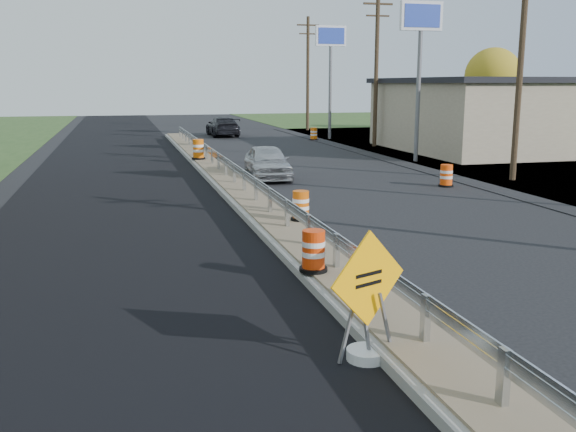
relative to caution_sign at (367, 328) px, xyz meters
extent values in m
plane|color=black|center=(0.90, 5.97, -0.49)|extent=(140.00, 140.00, 0.00)
cube|color=black|center=(-3.50, 15.97, -0.49)|extent=(7.20, 120.00, 0.01)
cube|color=gray|center=(0.90, 13.97, -0.40)|extent=(1.60, 55.00, 0.18)
cube|color=brown|center=(0.90, 13.97, -0.29)|extent=(1.25, 55.00, 0.05)
cube|color=silver|center=(0.90, -2.03, 0.09)|extent=(0.10, 0.15, 0.70)
cube|color=silver|center=(0.90, -0.03, 0.09)|extent=(0.10, 0.15, 0.70)
cube|color=silver|center=(0.90, 1.97, 0.09)|extent=(0.10, 0.15, 0.70)
cube|color=silver|center=(0.90, 3.97, 0.09)|extent=(0.10, 0.15, 0.70)
cube|color=silver|center=(0.90, 5.97, 0.09)|extent=(0.10, 0.15, 0.70)
cube|color=silver|center=(0.90, 7.97, 0.09)|extent=(0.10, 0.15, 0.70)
cube|color=silver|center=(0.90, 9.97, 0.09)|extent=(0.10, 0.15, 0.70)
cube|color=silver|center=(0.90, 11.97, 0.09)|extent=(0.10, 0.15, 0.70)
cube|color=silver|center=(0.90, 13.97, 0.09)|extent=(0.10, 0.15, 0.70)
cube|color=silver|center=(0.90, 15.97, 0.09)|extent=(0.10, 0.15, 0.70)
cube|color=silver|center=(0.90, 17.97, 0.09)|extent=(0.10, 0.15, 0.70)
cube|color=silver|center=(0.90, 19.97, 0.09)|extent=(0.10, 0.15, 0.70)
cube|color=silver|center=(0.90, 21.97, 0.09)|extent=(0.10, 0.15, 0.70)
cube|color=silver|center=(0.90, 23.97, 0.09)|extent=(0.10, 0.15, 0.70)
cube|color=silver|center=(0.90, 25.97, 0.09)|extent=(0.10, 0.15, 0.70)
cube|color=silver|center=(0.90, 27.97, 0.09)|extent=(0.10, 0.15, 0.70)
cube|color=silver|center=(0.90, 29.97, 0.09)|extent=(0.10, 0.15, 0.70)
cube|color=silver|center=(0.90, 31.97, 0.09)|extent=(0.10, 0.15, 0.70)
cube|color=silver|center=(0.90, 33.97, 0.09)|extent=(0.10, 0.15, 0.70)
cube|color=silver|center=(0.90, 35.97, 0.09)|extent=(0.10, 0.15, 0.70)
cube|color=silver|center=(0.90, 37.97, 0.09)|extent=(0.10, 0.15, 0.70)
cube|color=silver|center=(0.90, 14.97, 0.29)|extent=(0.04, 46.00, 0.34)
cube|color=silver|center=(0.90, 14.97, 0.21)|extent=(0.06, 46.00, 0.03)
cube|color=silver|center=(0.90, 14.97, 0.37)|extent=(0.06, 46.00, 0.03)
cube|color=tan|center=(21.90, 25.97, 1.51)|extent=(18.00, 12.00, 4.00)
cube|color=black|center=(21.90, 25.97, 3.63)|extent=(18.50, 12.50, 0.30)
cube|color=black|center=(12.95, 25.97, 1.11)|extent=(0.08, 7.20, 2.20)
cylinder|color=slate|center=(11.40, 21.97, 2.91)|extent=(0.22, 0.22, 6.80)
cube|color=white|center=(11.40, 21.97, 6.71)|extent=(2.20, 0.25, 1.40)
cube|color=#263FB2|center=(11.40, 21.97, 6.71)|extent=(1.90, 0.30, 1.10)
cylinder|color=slate|center=(11.40, 35.97, 2.91)|extent=(0.22, 0.22, 6.80)
cube|color=white|center=(11.40, 35.97, 6.71)|extent=(2.20, 0.25, 1.40)
cube|color=#263FB2|center=(11.40, 35.97, 6.71)|extent=(1.90, 0.30, 1.10)
cylinder|color=#473523|center=(12.40, 14.97, 4.21)|extent=(0.26, 0.26, 9.40)
cylinder|color=#473523|center=(12.40, 29.97, 4.21)|extent=(0.26, 0.26, 9.40)
cube|color=#473523|center=(12.40, 29.97, 8.21)|extent=(1.90, 0.12, 0.12)
cube|color=#473523|center=(12.40, 29.97, 7.51)|extent=(1.50, 0.10, 0.10)
cylinder|color=#473523|center=(12.40, 44.97, 4.21)|extent=(0.26, 0.26, 9.40)
cube|color=#473523|center=(12.40, 44.97, 8.21)|extent=(1.90, 0.12, 0.12)
cube|color=#473523|center=(12.40, 44.97, 7.51)|extent=(1.50, 0.10, 0.10)
cylinder|color=#473523|center=(26.90, 39.97, 1.05)|extent=(0.36, 0.36, 3.08)
sphere|color=gold|center=(26.90, 39.97, 4.06)|extent=(4.62, 4.62, 4.62)
cylinder|color=white|center=(0.00, 0.00, -0.41)|extent=(0.59, 0.59, 0.17)
cube|color=slate|center=(-0.29, 0.00, 0.03)|extent=(0.34, 0.17, 1.01)
cube|color=slate|center=(0.29, 0.00, 0.03)|extent=(0.34, 0.17, 1.01)
cube|color=slate|center=(0.00, 0.05, 0.03)|extent=(0.14, 0.25, 1.03)
cube|color=#FFA705|center=(0.00, 0.00, 0.74)|extent=(1.31, 0.57, 1.41)
cube|color=black|center=(0.00, -0.02, 0.82)|extent=(0.47, 0.20, 0.05)
cube|color=black|center=(0.00, -0.02, 0.67)|extent=(0.47, 0.20, 0.05)
cylinder|color=black|center=(0.35, 3.79, -0.22)|extent=(0.57, 0.57, 0.08)
cylinder|color=red|center=(0.35, 3.79, 0.18)|extent=(0.46, 0.46, 0.80)
cylinder|color=white|center=(0.35, 3.79, 0.31)|extent=(0.47, 0.47, 0.11)
cylinder|color=white|center=(0.35, 3.79, 0.10)|extent=(0.47, 0.47, 0.11)
cylinder|color=black|center=(1.45, 8.59, -0.23)|extent=(0.56, 0.56, 0.07)
cylinder|color=#D95609|center=(1.45, 8.59, 0.17)|extent=(0.45, 0.45, 0.78)
cylinder|color=white|center=(1.45, 8.59, 0.30)|extent=(0.46, 0.46, 0.10)
cylinder|color=white|center=(1.45, 8.59, 0.09)|extent=(0.46, 0.46, 0.10)
cylinder|color=black|center=(0.50, 23.92, -0.22)|extent=(0.68, 0.68, 0.09)
cylinder|color=orange|center=(0.50, 23.92, 0.26)|extent=(0.54, 0.54, 0.95)
cylinder|color=white|center=(0.50, 23.92, 0.41)|extent=(0.56, 0.56, 0.12)
cylinder|color=white|center=(0.50, 23.92, 0.17)|extent=(0.56, 0.56, 0.12)
cylinder|color=black|center=(8.94, 14.21, -0.45)|extent=(0.59, 0.59, 0.08)
cylinder|color=#FF4A0A|center=(8.94, 14.21, -0.04)|extent=(0.47, 0.47, 0.82)
cylinder|color=white|center=(8.94, 14.21, 0.09)|extent=(0.48, 0.48, 0.11)
cylinder|color=white|center=(8.94, 14.21, -0.12)|extent=(0.48, 0.48, 0.11)
cylinder|color=black|center=(10.10, 35.61, -0.45)|extent=(0.60, 0.60, 0.08)
cylinder|color=orange|center=(10.10, 35.61, -0.04)|extent=(0.48, 0.48, 0.83)
cylinder|color=white|center=(10.10, 35.61, 0.10)|extent=(0.49, 0.49, 0.11)
cylinder|color=white|center=(10.10, 35.61, -0.12)|extent=(0.49, 0.49, 0.11)
imported|color=#B2B3B7|center=(2.70, 18.12, 0.21)|extent=(1.93, 4.23, 1.41)
imported|color=black|center=(4.42, 40.79, 0.24)|extent=(2.09, 5.07, 1.47)
camera|label=1|loc=(-3.32, -8.12, 3.45)|focal=40.00mm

